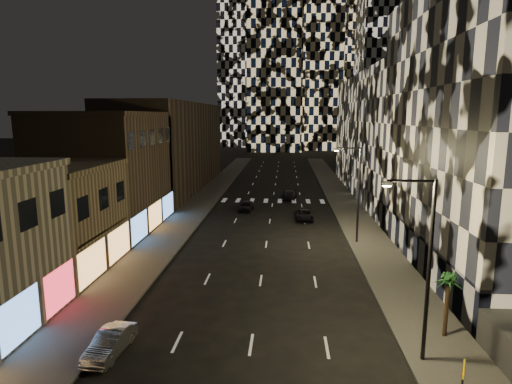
# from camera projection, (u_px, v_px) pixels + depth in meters

# --- Properties ---
(sidewalk_left) EXTENTS (4.00, 120.00, 0.15)m
(sidewalk_left) POSITION_uv_depth(u_px,v_px,m) (204.00, 199.00, 61.70)
(sidewalk_left) COLOR #47443F
(sidewalk_left) RESTS_ON ground
(sidewalk_right) EXTENTS (4.00, 120.00, 0.15)m
(sidewalk_right) POSITION_uv_depth(u_px,v_px,m) (344.00, 201.00, 60.35)
(sidewalk_right) COLOR #47443F
(sidewalk_right) RESTS_ON ground
(curb_left) EXTENTS (0.20, 120.00, 0.15)m
(curb_left) POSITION_uv_depth(u_px,v_px,m) (218.00, 200.00, 61.56)
(curb_left) COLOR #4C4C47
(curb_left) RESTS_ON ground
(curb_right) EXTENTS (0.20, 120.00, 0.15)m
(curb_right) POSITION_uv_depth(u_px,v_px,m) (329.00, 201.00, 60.49)
(curb_right) COLOR #4C4C47
(curb_right) RESTS_ON ground
(retail_tan) EXTENTS (10.00, 10.00, 8.00)m
(retail_tan) POSITION_uv_depth(u_px,v_px,m) (42.00, 221.00, 33.01)
(retail_tan) COLOR #7E684B
(retail_tan) RESTS_ON ground
(retail_brown) EXTENTS (10.00, 15.00, 12.00)m
(retail_brown) POSITION_uv_depth(u_px,v_px,m) (107.00, 174.00, 44.93)
(retail_brown) COLOR #4C3B2B
(retail_brown) RESTS_ON ground
(retail_filler_left) EXTENTS (10.00, 40.00, 14.00)m
(retail_filler_left) POSITION_uv_depth(u_px,v_px,m) (172.00, 146.00, 70.77)
(retail_filler_left) COLOR #4C3B2B
(retail_filler_left) RESTS_ON ground
(midrise_base) EXTENTS (0.60, 25.00, 3.00)m
(midrise_base) POSITION_uv_depth(u_px,v_px,m) (414.00, 246.00, 34.91)
(midrise_base) COLOR #383838
(midrise_base) RESTS_ON ground
(midrise_filler_right) EXTENTS (16.00, 40.00, 18.00)m
(midrise_filler_right) POSITION_uv_depth(u_px,v_px,m) (406.00, 136.00, 64.97)
(midrise_filler_right) COLOR #232326
(midrise_filler_right) RESTS_ON ground
(tower_center_low) EXTENTS (18.00, 18.00, 95.00)m
(tower_center_low) POSITION_uv_depth(u_px,v_px,m) (276.00, 6.00, 141.15)
(tower_center_low) COLOR black
(tower_center_low) RESTS_ON ground
(streetlight_near) EXTENTS (2.55, 0.25, 9.00)m
(streetlight_near) POSITION_uv_depth(u_px,v_px,m) (425.00, 258.00, 20.25)
(streetlight_near) COLOR black
(streetlight_near) RESTS_ON sidewalk_right
(streetlight_far) EXTENTS (2.55, 0.25, 9.00)m
(streetlight_far) POSITION_uv_depth(u_px,v_px,m) (356.00, 188.00, 39.89)
(streetlight_far) COLOR black
(streetlight_far) RESTS_ON sidewalk_right
(car_silver_parked) EXTENTS (1.64, 3.84, 1.23)m
(car_silver_parked) POSITION_uv_depth(u_px,v_px,m) (110.00, 343.00, 21.73)
(car_silver_parked) COLOR gray
(car_silver_parked) RESTS_ON ground
(car_dark_midlane) EXTENTS (1.94, 3.88, 1.27)m
(car_dark_midlane) POSITION_uv_depth(u_px,v_px,m) (246.00, 206.00, 54.56)
(car_dark_midlane) COLOR black
(car_dark_midlane) RESTS_ON ground
(car_dark_oncoming) EXTENTS (2.21, 4.67, 1.32)m
(car_dark_oncoming) POSITION_uv_depth(u_px,v_px,m) (289.00, 194.00, 62.37)
(car_dark_oncoming) COLOR black
(car_dark_oncoming) RESTS_ON ground
(car_dark_rightlane) EXTENTS (2.03, 4.25, 1.17)m
(car_dark_rightlane) POSITION_uv_depth(u_px,v_px,m) (304.00, 215.00, 49.67)
(car_dark_rightlane) COLOR black
(car_dark_rightlane) RESTS_ON ground
(ped_sign) EXTENTS (0.40, 0.83, 2.67)m
(ped_sign) POSITION_uv_depth(u_px,v_px,m) (463.00, 379.00, 16.53)
(ped_sign) COLOR black
(ped_sign) RESTS_ON sidewalk_right
(palm_tree) EXTENTS (1.79, 1.82, 3.56)m
(palm_tree) POSITION_uv_depth(u_px,v_px,m) (448.00, 284.00, 22.90)
(palm_tree) COLOR #47331E
(palm_tree) RESTS_ON sidewalk_right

